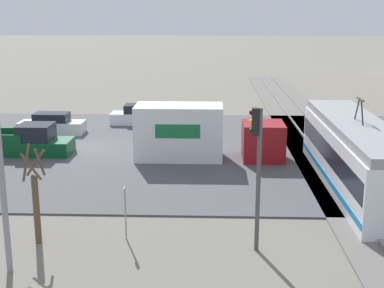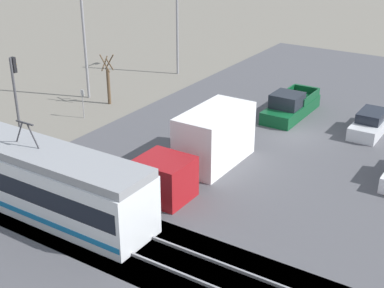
{
  "view_description": "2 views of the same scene",
  "coord_description": "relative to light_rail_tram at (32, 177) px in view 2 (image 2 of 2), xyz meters",
  "views": [
    {
      "loc": [
        32.22,
        8.01,
        8.44
      ],
      "look_at": [
        5.72,
        7.04,
        1.82
      ],
      "focal_mm": 50.0,
      "sensor_mm": 36.0,
      "label": 1
    },
    {
      "loc": [
        -11.63,
        29.96,
        13.34
      ],
      "look_at": [
        2.2,
        8.44,
        2.05
      ],
      "focal_mm": 50.0,
      "sensor_mm": 36.0,
      "label": 2
    }
  ],
  "objects": [
    {
      "name": "ground_plane",
      "position": [
        -7.05,
        -15.03,
        -1.64
      ],
      "size": [
        320.0,
        320.0,
        0.0
      ],
      "primitive_type": "plane",
      "color": "slate"
    },
    {
      "name": "road_surface",
      "position": [
        -7.05,
        -15.03,
        -1.6
      ],
      "size": [
        22.38,
        46.39,
        0.08
      ],
      "color": "#4C4C51",
      "rests_on": "ground"
    },
    {
      "name": "rail_bed",
      "position": [
        -7.05,
        0.0,
        -1.59
      ],
      "size": [
        74.81,
        4.4,
        0.22
      ],
      "color": "slate",
      "rests_on": "ground"
    },
    {
      "name": "light_rail_tram",
      "position": [
        0.0,
        0.0,
        0.0
      ],
      "size": [
        13.13,
        2.84,
        4.34
      ],
      "color": "white",
      "rests_on": "ground"
    },
    {
      "name": "box_truck",
      "position": [
        -4.88,
        -7.7,
        -0.11
      ],
      "size": [
        2.57,
        8.54,
        3.13
      ],
      "color": "maroon",
      "rests_on": "ground"
    },
    {
      "name": "pickup_truck",
      "position": [
        -5.53,
        -18.17,
        -0.87
      ],
      "size": [
        2.09,
        5.81,
        1.81
      ],
      "color": "#0C4723",
      "rests_on": "ground"
    },
    {
      "name": "sedan_car_0",
      "position": [
        -11.08,
        -18.18,
        -0.96
      ],
      "size": [
        1.72,
        4.51,
        1.45
      ],
      "rotation": [
        0.0,
        0.0,
        3.14
      ],
      "color": "silver",
      "rests_on": "ground"
    },
    {
      "name": "traffic_light_pole",
      "position": [
        7.2,
        -5.42,
        1.75
      ],
      "size": [
        0.28,
        0.47,
        5.23
      ],
      "color": "#47474C",
      "rests_on": "ground"
    },
    {
      "name": "street_tree",
      "position": [
        6.87,
        -13.44,
        0.07
      ],
      "size": [
        0.9,
        0.75,
        3.75
      ],
      "color": "brown",
      "rests_on": "ground"
    },
    {
      "name": "street_lamp_near_crossing",
      "position": [
        9.15,
        -13.87,
        3.39
      ],
      "size": [
        0.36,
        1.95,
        8.77
      ],
      "color": "gray",
      "rests_on": "ground"
    },
    {
      "name": "street_lamp_mid_block",
      "position": [
        7.02,
        -22.94,
        2.67
      ],
      "size": [
        0.36,
        1.95,
        7.39
      ],
      "color": "gray",
      "rests_on": "ground"
    },
    {
      "name": "no_parking_sign",
      "position": [
        6.41,
        -10.22,
        -0.37
      ],
      "size": [
        0.32,
        0.08,
        2.05
      ],
      "color": "gray",
      "rests_on": "ground"
    }
  ]
}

